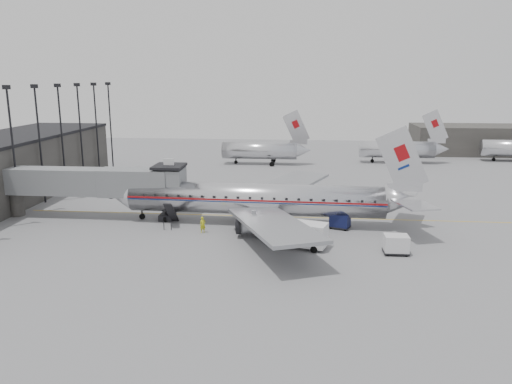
# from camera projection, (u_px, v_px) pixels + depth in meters

# --- Properties ---
(ground) EXTENTS (160.00, 160.00, 0.00)m
(ground) POSITION_uv_depth(u_px,v_px,m) (243.00, 231.00, 53.46)
(ground) COLOR slate
(ground) RESTS_ON ground
(hangar) EXTENTS (30.00, 12.00, 6.00)m
(hangar) POSITION_uv_depth(u_px,v_px,m) (485.00, 140.00, 106.79)
(hangar) COLOR #373532
(hangar) RESTS_ON ground
(apron_line) EXTENTS (60.00, 0.15, 0.01)m
(apron_line) POSITION_uv_depth(u_px,v_px,m) (275.00, 217.00, 58.99)
(apron_line) COLOR gold
(apron_line) RESTS_ON ground
(jet_bridge) EXTENTS (21.00, 6.20, 7.10)m
(jet_bridge) POSITION_uv_depth(u_px,v_px,m) (104.00, 183.00, 57.61)
(jet_bridge) COLOR #5D5F61
(jet_bridge) RESTS_ON ground
(floodlight_masts) EXTENTS (0.90, 42.25, 15.25)m
(floodlight_masts) POSITION_uv_depth(u_px,v_px,m) (51.00, 136.00, 66.73)
(floodlight_masts) COLOR black
(floodlight_masts) RESTS_ON ground
(distant_aircraft_near) EXTENTS (16.39, 3.20, 10.26)m
(distant_aircraft_near) POSITION_uv_depth(u_px,v_px,m) (261.00, 150.00, 93.74)
(distant_aircraft_near) COLOR silver
(distant_aircraft_near) RESTS_ON ground
(distant_aircraft_mid) EXTENTS (16.39, 3.20, 10.26)m
(distant_aircraft_mid) POSITION_uv_depth(u_px,v_px,m) (398.00, 149.00, 95.20)
(distant_aircraft_mid) COLOR silver
(distant_aircraft_mid) RESTS_ON ground
(airliner) EXTENTS (35.64, 33.00, 11.27)m
(airliner) POSITION_uv_depth(u_px,v_px,m) (262.00, 199.00, 55.54)
(airliner) COLOR silver
(airliner) RESTS_ON ground
(service_van) EXTENTS (5.73, 3.56, 2.53)m
(service_van) POSITION_uv_depth(u_px,v_px,m) (300.00, 234.00, 48.10)
(service_van) COLOR silver
(service_van) RESTS_ON ground
(baggage_cart_navy) EXTENTS (2.56, 2.26, 1.67)m
(baggage_cart_navy) POSITION_uv_depth(u_px,v_px,m) (340.00, 220.00, 54.23)
(baggage_cart_navy) COLOR #0E133A
(baggage_cart_navy) RESTS_ON ground
(baggage_cart_white) EXTENTS (2.33, 1.79, 1.80)m
(baggage_cart_white) POSITION_uv_depth(u_px,v_px,m) (396.00, 244.00, 46.40)
(baggage_cart_white) COLOR silver
(baggage_cart_white) RESTS_ON ground
(ramp_worker) EXTENTS (0.76, 0.69, 1.74)m
(ramp_worker) POSITION_uv_depth(u_px,v_px,m) (203.00, 225.00, 52.74)
(ramp_worker) COLOR gold
(ramp_worker) RESTS_ON ground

